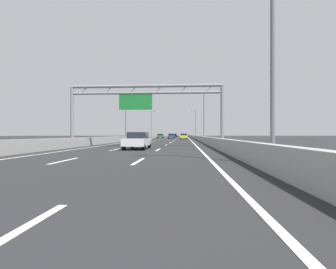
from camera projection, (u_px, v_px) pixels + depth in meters
ground_plane at (175, 138)px, 99.53m from camera, size 260.00×260.00×0.00m
lane_dash_left_1 at (64, 161)px, 12.34m from camera, size 0.16×3.00×0.01m
lane_dash_left_2 at (115, 150)px, 21.32m from camera, size 0.16×3.00×0.01m
lane_dash_left_3 at (136, 145)px, 30.30m from camera, size 0.16×3.00×0.01m
lane_dash_left_4 at (147, 143)px, 39.28m from camera, size 0.16×3.00×0.01m
lane_dash_left_5 at (154, 141)px, 48.26m from camera, size 0.16×3.00×0.01m
lane_dash_left_6 at (159, 140)px, 57.24m from camera, size 0.16×3.00×0.01m
lane_dash_left_7 at (162, 139)px, 66.22m from camera, size 0.16×3.00×0.01m
lane_dash_left_8 at (165, 139)px, 75.20m from camera, size 0.16×3.00×0.01m
lane_dash_left_9 at (167, 138)px, 84.18m from camera, size 0.16×3.00×0.01m
lane_dash_left_10 at (169, 138)px, 93.16m from camera, size 0.16×3.00×0.01m
lane_dash_left_11 at (170, 137)px, 102.14m from camera, size 0.16×3.00×0.01m
lane_dash_left_12 at (171, 137)px, 111.12m from camera, size 0.16×3.00×0.01m
lane_dash_left_13 at (172, 137)px, 120.10m from camera, size 0.16×3.00×0.01m
lane_dash_left_14 at (173, 137)px, 129.08m from camera, size 0.16×3.00×0.01m
lane_dash_left_15 at (174, 137)px, 138.06m from camera, size 0.16×3.00×0.01m
lane_dash_left_16 at (175, 136)px, 147.05m from camera, size 0.16×3.00×0.01m
lane_dash_left_17 at (175, 136)px, 156.03m from camera, size 0.16×3.00×0.01m
lane_dash_right_0 at (4, 239)px, 3.12m from camera, size 0.16×3.00×0.01m
lane_dash_right_1 at (138, 161)px, 12.10m from camera, size 0.16×3.00×0.01m
lane_dash_right_2 at (158, 150)px, 21.08m from camera, size 0.16×3.00×0.01m
lane_dash_right_3 at (166, 145)px, 30.06m from camera, size 0.16×3.00×0.01m
lane_dash_right_4 at (170, 143)px, 39.04m from camera, size 0.16×3.00×0.01m
lane_dash_right_5 at (173, 141)px, 48.02m from camera, size 0.16×3.00×0.01m
lane_dash_right_6 at (175, 140)px, 57.00m from camera, size 0.16×3.00×0.01m
lane_dash_right_7 at (176, 139)px, 65.98m from camera, size 0.16×3.00×0.01m
lane_dash_right_8 at (177, 139)px, 74.96m from camera, size 0.16×3.00×0.01m
lane_dash_right_9 at (178, 138)px, 83.94m from camera, size 0.16×3.00×0.01m
lane_dash_right_10 at (179, 138)px, 92.93m from camera, size 0.16×3.00×0.01m
lane_dash_right_11 at (179, 137)px, 101.91m from camera, size 0.16×3.00×0.01m
lane_dash_right_12 at (180, 137)px, 110.89m from camera, size 0.16×3.00×0.01m
lane_dash_right_13 at (180, 137)px, 119.87m from camera, size 0.16×3.00×0.01m
lane_dash_right_14 at (180, 137)px, 128.85m from camera, size 0.16×3.00×0.01m
lane_dash_right_15 at (181, 137)px, 137.83m from camera, size 0.16×3.00×0.01m
lane_dash_right_16 at (181, 136)px, 146.81m from camera, size 0.16×3.00×0.01m
lane_dash_right_17 at (181, 136)px, 155.79m from camera, size 0.16×3.00×0.01m
edge_line_left at (158, 138)px, 87.90m from camera, size 0.16×176.00×0.01m
edge_line_right at (189, 138)px, 87.21m from camera, size 0.16×176.00×0.01m
barrier_left at (159, 136)px, 109.96m from camera, size 0.45×220.00×0.95m
barrier_right at (192, 136)px, 109.05m from camera, size 0.45×220.00×0.95m
sign_gantry at (144, 100)px, 26.16m from camera, size 15.80×0.36×6.36m
streetlamp_right_near at (267, 37)px, 10.86m from camera, size 2.58×0.28×9.50m
streetlamp_left_mid at (127, 113)px, 50.80m from camera, size 2.58×0.28×9.50m
streetlamp_right_mid at (203, 113)px, 49.82m from camera, size 2.58×0.28×9.50m
streetlamp_left_far at (152, 122)px, 89.76m from camera, size 2.58×0.28×9.50m
streetlamp_right_far at (195, 122)px, 88.78m from camera, size 2.58×0.28×9.50m
yellow_car at (184, 136)px, 66.69m from camera, size 1.88×4.42×1.47m
black_car at (175, 136)px, 104.26m from camera, size 1.83×4.29×1.50m
silver_car at (184, 135)px, 118.96m from camera, size 1.86×4.15×1.49m
blue_car at (171, 136)px, 76.79m from camera, size 1.81×4.63×1.47m
white_car at (138, 140)px, 22.23m from camera, size 1.83×4.48×1.46m
red_car at (140, 137)px, 43.72m from camera, size 1.70×4.52×1.51m
green_car at (160, 136)px, 82.06m from camera, size 1.88×4.46×1.44m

